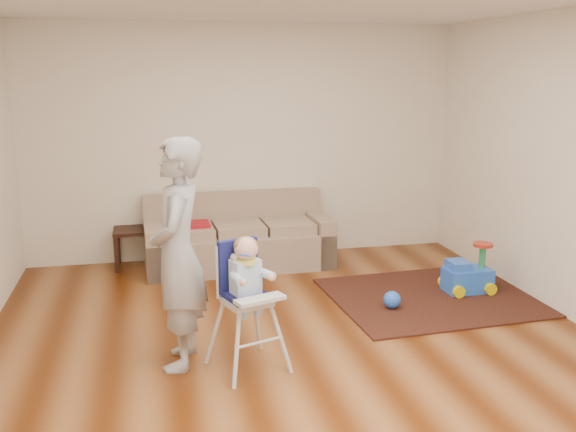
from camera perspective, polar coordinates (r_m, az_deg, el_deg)
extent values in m
plane|color=#502107|center=(5.23, 0.97, -11.71)|extent=(5.50, 5.50, 0.00)
cube|color=white|center=(7.51, -3.93, 6.52)|extent=(5.00, 0.04, 2.70)
cube|color=#AC1720|center=(7.09, -8.90, -0.77)|extent=(0.48, 0.31, 0.04)
cube|color=black|center=(6.53, 13.59, -6.90)|extent=(2.25, 1.74, 0.02)
sphere|color=blue|center=(6.06, 9.24, -7.36)|extent=(0.16, 0.16, 0.16)
cylinder|color=blue|center=(4.52, -4.24, -3.51)|extent=(0.05, 0.12, 0.01)
imported|color=#9C9C9F|center=(4.76, -9.76, -3.38)|extent=(0.51, 0.69, 1.72)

